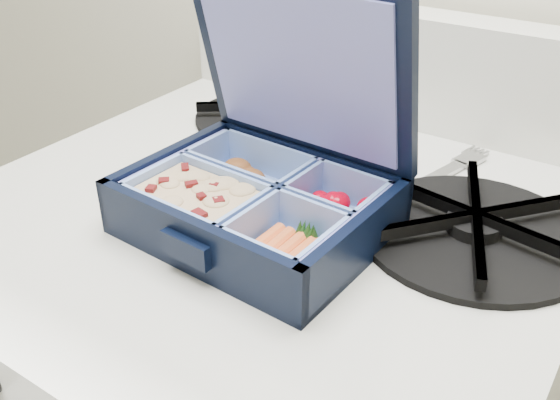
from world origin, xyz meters
The scene contains 4 objects.
bento_box centered at (0.50, 1.65, 0.85)m, with size 0.21×0.17×0.05m, color black, non-canonical shape.
burner_grate centered at (0.66, 1.75, 0.84)m, with size 0.20×0.20×0.03m, color black.
burner_grate_rear centered at (0.37, 1.86, 0.84)m, with size 0.17×0.17×0.02m, color black.
fork centered at (0.59, 1.79, 0.83)m, with size 0.03×0.20×0.01m, color #A9A9A9, non-canonical shape.
Camera 1 is at (0.77, 1.28, 1.13)m, focal length 40.00 mm.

